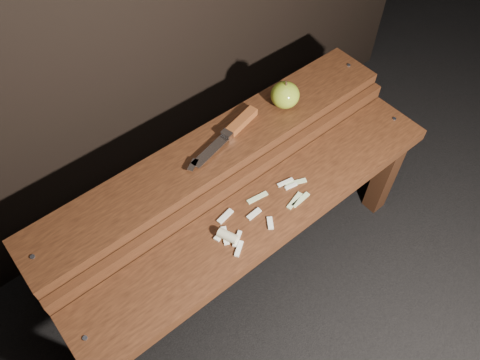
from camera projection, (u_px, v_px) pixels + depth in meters
ground at (251, 266)px, 1.67m from camera, size 60.00×60.00×0.00m
bench_front_tier at (267, 226)px, 1.35m from camera, size 1.20×0.20×0.42m
bench_rear_tier at (218, 166)px, 1.41m from camera, size 1.20×0.21×0.50m
apple at (285, 95)px, 1.41m from camera, size 0.09×0.09×0.09m
knife at (234, 129)px, 1.37m from camera, size 0.30×0.09×0.03m
apple_scraps at (246, 223)px, 1.27m from camera, size 0.33×0.13×0.03m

